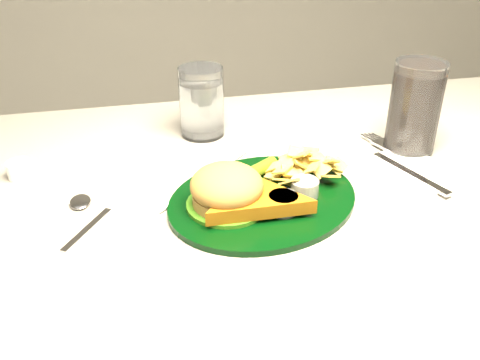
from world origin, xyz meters
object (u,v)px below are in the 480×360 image
at_px(dinner_plate, 263,183).
at_px(cola_glass, 415,107).
at_px(fork_napkin, 407,170).
at_px(water_glass, 202,102).

height_order(dinner_plate, cola_glass, cola_glass).
height_order(cola_glass, fork_napkin, cola_glass).
xyz_separation_m(dinner_plate, cola_glass, (0.27, 0.11, 0.04)).
bearing_deg(fork_napkin, dinner_plate, 169.04).
height_order(dinner_plate, fork_napkin, dinner_plate).
bearing_deg(water_glass, dinner_plate, -79.03).
relative_size(dinner_plate, cola_glass, 1.86).
bearing_deg(dinner_plate, fork_napkin, -16.59).
distance_m(dinner_plate, fork_napkin, 0.23).
bearing_deg(cola_glass, water_glass, 157.72).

